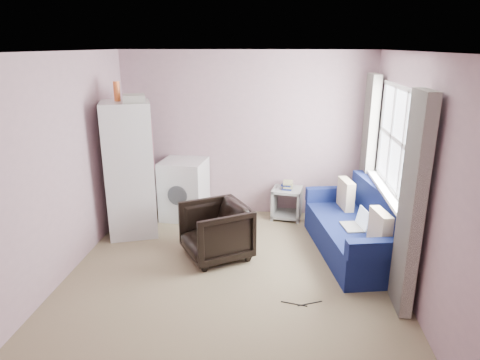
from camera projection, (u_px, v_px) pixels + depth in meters
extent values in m
cube|color=#847456|center=(231.00, 279.00, 4.91)|extent=(3.80, 4.20, 0.02)
cube|color=silver|center=(229.00, 50.00, 4.15)|extent=(3.80, 4.20, 0.02)
cube|color=#A4828B|center=(246.00, 135.00, 6.54)|extent=(3.80, 0.02, 2.50)
cube|color=#A4828B|center=(190.00, 277.00, 2.53)|extent=(3.80, 0.02, 2.50)
cube|color=#A4828B|center=(58.00, 170.00, 4.70)|extent=(0.02, 4.20, 2.50)
cube|color=#A4828B|center=(416.00, 179.00, 4.37)|extent=(0.02, 4.20, 2.50)
cube|color=white|center=(398.00, 141.00, 4.96)|extent=(0.01, 1.60, 1.20)
imported|color=black|center=(216.00, 229.00, 5.31)|extent=(0.98, 0.99, 0.76)
cube|color=silver|center=(130.00, 170.00, 5.86)|extent=(0.81, 0.81, 1.86)
cube|color=#383A3E|center=(155.00, 184.00, 6.00)|extent=(0.20, 0.57, 0.02)
cube|color=#383A3E|center=(152.00, 144.00, 6.06)|extent=(0.03, 0.04, 0.53)
cube|color=silver|center=(152.00, 143.00, 5.79)|extent=(0.15, 0.42, 0.64)
cylinder|color=#D7612B|center=(117.00, 91.00, 5.57)|extent=(0.11, 0.11, 0.25)
cube|color=#A3A299|center=(134.00, 98.00, 5.49)|extent=(0.36, 0.39, 0.10)
cube|color=silver|center=(184.00, 189.00, 6.55)|extent=(0.70, 0.70, 0.91)
cube|color=#383A3E|center=(183.00, 163.00, 6.41)|extent=(0.65, 0.63, 0.05)
cylinder|color=#383A3E|center=(177.00, 196.00, 6.25)|extent=(0.30, 0.05, 0.30)
cube|color=gray|center=(287.00, 190.00, 6.51)|extent=(0.49, 0.49, 0.04)
cube|color=gray|center=(287.00, 214.00, 6.63)|extent=(0.49, 0.49, 0.04)
cube|color=gray|center=(274.00, 202.00, 6.62)|extent=(0.11, 0.43, 0.48)
cube|color=gray|center=(300.00, 204.00, 6.53)|extent=(0.11, 0.43, 0.48)
cube|color=navy|center=(287.00, 188.00, 6.50)|extent=(0.18, 0.23, 0.03)
cube|color=#989265|center=(288.00, 186.00, 6.49)|extent=(0.16, 0.22, 0.03)
cube|color=navy|center=(287.00, 184.00, 6.49)|extent=(0.19, 0.24, 0.03)
cube|color=#989265|center=(288.00, 183.00, 6.47)|extent=(0.16, 0.22, 0.03)
cube|color=navy|center=(355.00, 239.00, 5.45)|extent=(1.17, 1.93, 0.40)
cube|color=navy|center=(383.00, 207.00, 5.35)|extent=(0.51, 1.81, 0.44)
cube|color=navy|center=(385.00, 248.00, 4.53)|extent=(0.86, 0.30, 0.20)
cube|color=navy|center=(335.00, 194.00, 6.19)|extent=(0.86, 0.30, 0.20)
cube|color=beige|center=(380.00, 228.00, 4.78)|extent=(0.19, 0.42, 0.40)
cube|color=beige|center=(346.00, 194.00, 5.89)|extent=(0.19, 0.42, 0.40)
cube|color=gray|center=(352.00, 227.00, 5.29)|extent=(0.29, 0.37, 0.02)
cube|color=silver|center=(363.00, 218.00, 5.26)|extent=(0.12, 0.34, 0.22)
cube|color=white|center=(387.00, 192.00, 5.15)|extent=(0.14, 1.70, 0.04)
cube|color=white|center=(391.00, 190.00, 5.14)|extent=(0.02, 1.68, 0.05)
cube|color=white|center=(397.00, 141.00, 4.96)|extent=(0.02, 1.68, 0.05)
cube|color=white|center=(403.00, 88.00, 4.78)|extent=(0.02, 1.68, 0.05)
cube|color=white|center=(418.00, 158.00, 4.20)|extent=(0.02, 0.05, 1.20)
cube|color=white|center=(403.00, 146.00, 4.71)|extent=(0.02, 0.05, 1.20)
cube|color=white|center=(391.00, 136.00, 5.21)|extent=(0.02, 0.05, 1.20)
cube|color=white|center=(381.00, 128.00, 5.72)|extent=(0.02, 0.05, 1.20)
cube|color=beige|center=(412.00, 206.00, 4.06)|extent=(0.12, 0.46, 2.18)
cube|color=beige|center=(368.00, 152.00, 6.11)|extent=(0.12, 0.46, 2.18)
cylinder|color=black|center=(310.00, 303.00, 4.43)|extent=(0.26, 0.12, 0.01)
cylinder|color=black|center=(294.00, 304.00, 4.42)|extent=(0.27, 0.07, 0.01)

